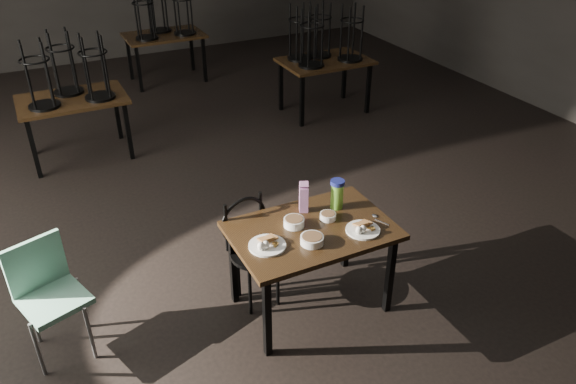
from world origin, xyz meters
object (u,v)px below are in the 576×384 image
water_bottle (337,194)px  main_table (312,237)px  school_chair (48,289)px  juice_carton (304,197)px  bentwood_chair (252,243)px

water_bottle → main_table: bearing=-151.4°
water_bottle → school_chair: water_bottle is taller
juice_carton → bentwood_chair: size_ratio=0.30×
bentwood_chair → school_chair: 1.50m
main_table → water_bottle: size_ratio=4.96×
main_table → juice_carton: juice_carton is taller
juice_carton → bentwood_chair: juice_carton is taller
main_table → school_chair: 1.91m
main_table → school_chair: size_ratio=1.35×
juice_carton → bentwood_chair: 0.54m
main_table → water_bottle: water_bottle is taller
juice_carton → school_chair: bearing=174.2°
main_table → bentwood_chair: size_ratio=1.35×
main_table → bentwood_chair: bearing=139.5°
water_bottle → school_chair: bearing=173.0°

